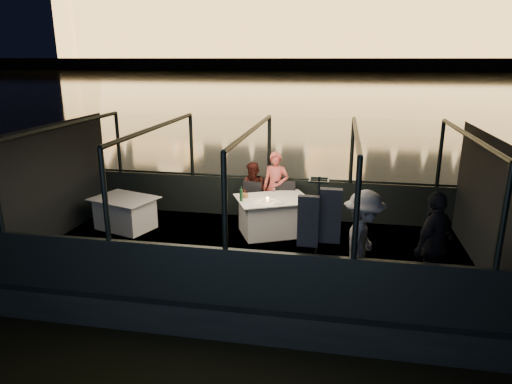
% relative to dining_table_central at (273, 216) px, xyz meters
% --- Properties ---
extents(river_water, '(500.00, 500.00, 0.00)m').
position_rel_dining_table_central_xyz_m(river_water, '(-0.25, 79.04, -0.89)').
color(river_water, black).
rests_on(river_water, ground).
extents(boat_hull, '(8.60, 4.40, 1.00)m').
position_rel_dining_table_central_xyz_m(boat_hull, '(-0.25, -0.96, -0.89)').
color(boat_hull, black).
rests_on(boat_hull, river_water).
extents(boat_deck, '(8.00, 4.00, 0.04)m').
position_rel_dining_table_central_xyz_m(boat_deck, '(-0.25, -0.96, -0.41)').
color(boat_deck, black).
rests_on(boat_deck, boat_hull).
extents(gunwale_port, '(8.00, 0.08, 0.90)m').
position_rel_dining_table_central_xyz_m(gunwale_port, '(-0.25, 1.04, 0.06)').
color(gunwale_port, black).
rests_on(gunwale_port, boat_deck).
extents(gunwale_starboard, '(8.00, 0.08, 0.90)m').
position_rel_dining_table_central_xyz_m(gunwale_starboard, '(-0.25, -2.96, 0.06)').
color(gunwale_starboard, black).
rests_on(gunwale_starboard, boat_deck).
extents(cabin_glass_port, '(8.00, 0.02, 1.40)m').
position_rel_dining_table_central_xyz_m(cabin_glass_port, '(-0.25, 1.04, 1.21)').
color(cabin_glass_port, '#99B2B2').
rests_on(cabin_glass_port, gunwale_port).
extents(cabin_glass_starboard, '(8.00, 0.02, 1.40)m').
position_rel_dining_table_central_xyz_m(cabin_glass_starboard, '(-0.25, -2.96, 1.21)').
color(cabin_glass_starboard, '#99B2B2').
rests_on(cabin_glass_starboard, gunwale_starboard).
extents(cabin_roof_glass, '(8.00, 4.00, 0.02)m').
position_rel_dining_table_central_xyz_m(cabin_roof_glass, '(-0.25, -0.96, 1.91)').
color(cabin_roof_glass, '#99B2B2').
rests_on(cabin_roof_glass, boat_deck).
extents(end_wall_fore, '(0.02, 4.00, 2.30)m').
position_rel_dining_table_central_xyz_m(end_wall_fore, '(-4.25, -0.96, 0.76)').
color(end_wall_fore, black).
rests_on(end_wall_fore, boat_deck).
extents(end_wall_aft, '(0.02, 4.00, 2.30)m').
position_rel_dining_table_central_xyz_m(end_wall_aft, '(3.75, -0.96, 0.76)').
color(end_wall_aft, black).
rests_on(end_wall_aft, boat_deck).
extents(canopy_ribs, '(8.00, 4.00, 2.30)m').
position_rel_dining_table_central_xyz_m(canopy_ribs, '(-0.25, -0.96, 0.76)').
color(canopy_ribs, black).
rests_on(canopy_ribs, boat_deck).
extents(embankment, '(400.00, 140.00, 6.00)m').
position_rel_dining_table_central_xyz_m(embankment, '(-0.25, 209.04, 0.11)').
color(embankment, '#423D33').
rests_on(embankment, ground).
extents(dining_table_central, '(1.76, 1.56, 0.77)m').
position_rel_dining_table_central_xyz_m(dining_table_central, '(0.00, 0.00, 0.00)').
color(dining_table_central, white).
rests_on(dining_table_central, boat_deck).
extents(dining_table_aft, '(1.52, 1.29, 0.68)m').
position_rel_dining_table_central_xyz_m(dining_table_aft, '(-3.14, -0.28, 0.00)').
color(dining_table_aft, white).
rests_on(dining_table_aft, boat_deck).
extents(chair_port_left, '(0.49, 0.49, 0.91)m').
position_rel_dining_table_central_xyz_m(chair_port_left, '(-0.55, 0.45, 0.06)').
color(chair_port_left, black).
rests_on(chair_port_left, boat_deck).
extents(chair_port_right, '(0.49, 0.49, 0.95)m').
position_rel_dining_table_central_xyz_m(chair_port_right, '(0.16, 0.45, 0.06)').
color(chair_port_right, black).
rests_on(chair_port_right, boat_deck).
extents(coat_stand, '(0.58, 0.49, 1.93)m').
position_rel_dining_table_central_xyz_m(coat_stand, '(1.03, -2.59, 0.51)').
color(coat_stand, black).
rests_on(coat_stand, boat_deck).
extents(person_woman_coral, '(0.60, 0.42, 1.59)m').
position_rel_dining_table_central_xyz_m(person_woman_coral, '(-0.05, 0.72, 0.36)').
color(person_woman_coral, '#DC5950').
rests_on(person_woman_coral, boat_deck).
extents(person_man_maroon, '(0.75, 0.65, 1.33)m').
position_rel_dining_table_central_xyz_m(person_man_maroon, '(-0.53, 0.72, 0.36)').
color(person_man_maroon, '#391410').
rests_on(person_man_maroon, boat_deck).
extents(passenger_stripe, '(0.80, 1.18, 1.69)m').
position_rel_dining_table_central_xyz_m(passenger_stripe, '(1.71, -2.32, 0.47)').
color(passenger_stripe, silver).
rests_on(passenger_stripe, boat_deck).
extents(passenger_dark, '(0.94, 1.02, 1.67)m').
position_rel_dining_table_central_xyz_m(passenger_dark, '(2.75, -2.10, 0.47)').
color(passenger_dark, black).
rests_on(passenger_dark, boat_deck).
extents(wine_bottle, '(0.08, 0.08, 0.30)m').
position_rel_dining_table_central_xyz_m(wine_bottle, '(-0.60, -0.29, 0.53)').
color(wine_bottle, '#153B1D').
rests_on(wine_bottle, dining_table_central).
extents(bread_basket, '(0.19, 0.19, 0.07)m').
position_rel_dining_table_central_xyz_m(bread_basket, '(-0.60, -0.03, 0.42)').
color(bread_basket, brown).
rests_on(bread_basket, dining_table_central).
extents(amber_candle, '(0.07, 0.07, 0.08)m').
position_rel_dining_table_central_xyz_m(amber_candle, '(-0.08, -0.22, 0.42)').
color(amber_candle, gold).
rests_on(amber_candle, dining_table_central).
extents(plate_near, '(0.28, 0.28, 0.01)m').
position_rel_dining_table_central_xyz_m(plate_near, '(0.15, -0.29, 0.39)').
color(plate_near, silver).
rests_on(plate_near, dining_table_central).
extents(plate_far, '(0.29, 0.29, 0.01)m').
position_rel_dining_table_central_xyz_m(plate_far, '(-0.52, 0.08, 0.39)').
color(plate_far, white).
rests_on(plate_far, dining_table_central).
extents(wine_glass_white, '(0.07, 0.07, 0.18)m').
position_rel_dining_table_central_xyz_m(wine_glass_white, '(-0.60, -0.28, 0.48)').
color(wine_glass_white, silver).
rests_on(wine_glass_white, dining_table_central).
extents(wine_glass_red, '(0.07, 0.07, 0.18)m').
position_rel_dining_table_central_xyz_m(wine_glass_red, '(0.01, 0.07, 0.48)').
color(wine_glass_red, white).
rests_on(wine_glass_red, dining_table_central).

